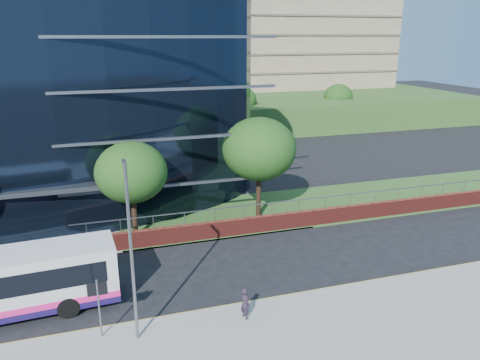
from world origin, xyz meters
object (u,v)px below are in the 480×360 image
object	(u,v)px
street_sign	(98,296)
tree_far_d	(259,149)
tree_dist_e	(240,100)
tree_far_c	(131,172)
pedestrian	(245,303)
streetlight_east	(131,249)
tree_dist_f	(338,97)

from	to	relation	value
street_sign	tree_far_d	distance (m)	16.61
tree_far_d	street_sign	bearing A→B (deg)	-134.78
tree_far_d	tree_dist_e	xyz separation A→B (m)	(8.00, 30.00, -0.65)
tree_far_c	pedestrian	distance (m)	12.38
street_sign	tree_dist_e	world-z (taller)	tree_dist_e
tree_far_c	tree_dist_e	xyz separation A→B (m)	(17.00, 31.00, 0.00)
streetlight_east	tree_dist_f	bearing A→B (deg)	52.42
tree_far_d	tree_dist_e	world-z (taller)	tree_far_d
tree_far_c	tree_far_d	bearing A→B (deg)	6.34
tree_far_c	tree_far_d	size ratio (longest dim) A/B	0.87
street_sign	tree_far_d	bearing A→B (deg)	45.22
tree_dist_f	streetlight_east	bearing A→B (deg)	-127.58
tree_dist_f	streetlight_east	world-z (taller)	streetlight_east
tree_far_d	streetlight_east	xyz separation A→B (m)	(-10.00, -12.17, -0.75)
tree_dist_f	tree_far_c	bearing A→B (deg)	-135.00
streetlight_east	tree_dist_e	bearing A→B (deg)	66.89
streetlight_east	street_sign	bearing A→B (deg)	158.64
tree_dist_e	tree_dist_f	bearing A→B (deg)	7.13
streetlight_east	pedestrian	xyz separation A→B (m)	(4.98, 0.03, -3.52)
street_sign	tree_far_c	world-z (taller)	tree_far_c
tree_far_d	tree_far_c	bearing A→B (deg)	-173.66
tree_far_c	tree_dist_f	world-z (taller)	tree_far_c
tree_far_d	tree_dist_f	bearing A→B (deg)	53.13
street_sign	tree_far_d	world-z (taller)	tree_far_d
streetlight_east	pedestrian	size ratio (longest dim) A/B	5.18
tree_far_c	street_sign	bearing A→B (deg)	-103.29
street_sign	tree_dist_f	xyz separation A→B (m)	(35.50, 43.59, 2.06)
tree_far_c	tree_far_d	distance (m)	9.08
pedestrian	tree_dist_f	bearing A→B (deg)	-51.73
street_sign	streetlight_east	distance (m)	2.80
tree_dist_e	tree_far_c	bearing A→B (deg)	-118.74
street_sign	pedestrian	bearing A→B (deg)	-4.94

